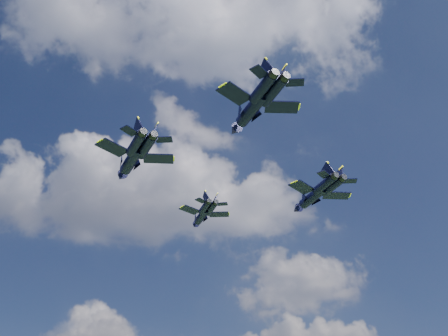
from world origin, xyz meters
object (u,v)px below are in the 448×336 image
(jet_right, at_px, (312,197))
(jet_slot, at_px, (250,110))
(jet_left, at_px, (131,161))
(jet_lead, at_px, (201,216))

(jet_right, distance_m, jet_slot, 27.82)
(jet_left, distance_m, jet_slot, 23.68)
(jet_right, relative_size, jet_slot, 0.95)
(jet_right, bearing_deg, jet_lead, 133.50)
(jet_lead, distance_m, jet_right, 23.47)
(jet_slot, bearing_deg, jet_right, 38.39)
(jet_left, xyz_separation_m, jet_right, (33.41, 13.01, -0.30))
(jet_right, height_order, jet_slot, jet_slot)
(jet_lead, relative_size, jet_slot, 0.77)
(jet_lead, height_order, jet_left, jet_left)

